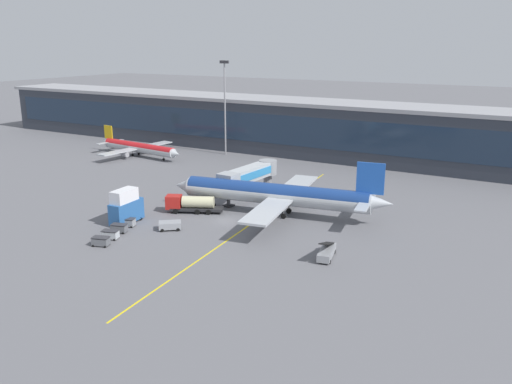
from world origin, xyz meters
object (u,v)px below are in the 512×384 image
main_airliner (277,194)px  catering_lift (126,207)px  baggage_cart_1 (110,234)px  commuter_jet_far (139,147)px  belt_loader (327,252)px  baggage_cart_2 (119,228)px  baggage_cart_0 (101,241)px  fuel_tanker (191,204)px  pushback_tug (170,225)px  baggage_cart_3 (127,222)px

main_airliner → catering_lift: main_airliner is taller
baggage_cart_1 → commuter_jet_far: 66.94m
belt_loader → baggage_cart_2: belt_loader is taller
catering_lift → baggage_cart_0: size_ratio=2.32×
main_airliner → baggage_cart_0: 32.83m
main_airliner → fuel_tanker: main_airliner is taller
catering_lift → baggage_cart_0: 11.38m
main_airliner → pushback_tug: (-12.22, -16.31, -3.19)m
baggage_cart_1 → commuter_jet_far: bearing=127.4°
commuter_jet_far → fuel_tanker: bearing=-38.7°
main_airliner → baggage_cart_1: (-17.97, -24.82, -3.26)m
pushback_tug → baggage_cart_3: bearing=-162.6°
baggage_cart_1 → baggage_cart_2: size_ratio=1.00×
pushback_tug → commuter_jet_far: commuter_jet_far is taller
fuel_tanker → belt_loader: bearing=-14.6°
fuel_tanker → belt_loader: (31.02, -8.10, -0.76)m
main_airliner → baggage_cart_3: (-19.86, -18.70, -3.26)m
pushback_tug → baggage_cart_0: size_ratio=1.48×
baggage_cart_2 → baggage_cart_3: size_ratio=1.00×
baggage_cart_1 → commuter_jet_far: size_ratio=0.09×
fuel_tanker → baggage_cart_2: bearing=-104.7°
belt_loader → commuter_jet_far: size_ratio=0.22×
main_airliner → baggage_cart_1: main_airliner is taller
baggage_cart_0 → baggage_cart_1: bearing=107.2°
belt_loader → baggage_cart_1: (-34.04, -10.06, -0.21)m
fuel_tanker → baggage_cart_1: 18.44m
baggage_cart_1 → baggage_cart_2: (-0.95, 3.06, 0.00)m
fuel_tanker → catering_lift: size_ratio=1.57×
pushback_tug → commuter_jet_far: bearing=136.1°
baggage_cart_3 → commuter_jet_far: commuter_jet_far is taller
baggage_cart_2 → commuter_jet_far: commuter_jet_far is taller
belt_loader → baggage_cart_1: belt_loader is taller
catering_lift → baggage_cart_1: catering_lift is taller
pushback_tug → baggage_cart_2: baggage_cart_2 is taller
belt_loader → pushback_tug: 28.33m
main_airliner → catering_lift: (-21.13, -17.51, -0.97)m
main_airliner → pushback_tug: 20.63m
belt_loader → baggage_cart_3: belt_loader is taller
baggage_cart_0 → commuter_jet_far: 69.95m
belt_loader → commuter_jet_far: bearing=150.0°
main_airliner → commuter_jet_far: main_airliner is taller
main_airliner → baggage_cart_0: size_ratio=14.17×
catering_lift → baggage_cart_2: (2.21, -4.25, -2.28)m
baggage_cart_0 → baggage_cart_2: same height
pushback_tug → baggage_cart_1: size_ratio=1.48×
baggage_cart_1 → catering_lift: bearing=113.4°
belt_loader → baggage_cart_3: (-35.93, -3.95, -0.21)m
catering_lift → belt_loader: bearing=4.2°
pushback_tug → commuter_jet_far: size_ratio=0.14×
belt_loader → pushback_tug: size_ratio=1.59×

